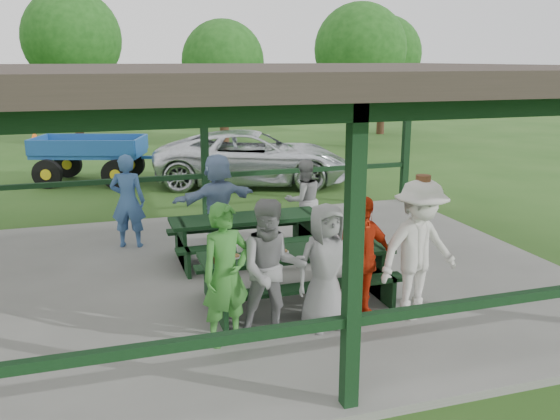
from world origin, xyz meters
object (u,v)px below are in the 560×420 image
object	(u,v)px
spectator_grey	(304,200)
pickup_truck	(253,158)
contestant_white_fedora	(419,249)
contestant_grey_mid	(326,267)
contestant_red	(360,259)
contestant_grey_left	(272,270)
spectator_blue	(128,201)
picnic_table_near	(297,269)
picnic_table_far	(246,232)
spectator_lblue	(218,201)
contestant_green	(226,275)
farm_trailer	(90,158)

from	to	relation	value
spectator_grey	pickup_truck	size ratio (longest dim) A/B	0.28
contestant_white_fedora	contestant_grey_mid	bearing A→B (deg)	166.71
contestant_red	contestant_white_fedora	xyz separation A→B (m)	(0.77, -0.14, 0.10)
spectator_grey	contestant_grey_left	bearing A→B (deg)	57.50
spectator_grey	spectator_blue	bearing A→B (deg)	-17.19
spectator_grey	pickup_truck	xyz separation A→B (m)	(0.55, 5.73, -0.12)
picnic_table_near	picnic_table_far	size ratio (longest dim) A/B	1.06
spectator_lblue	contestant_white_fedora	bearing A→B (deg)	100.88
contestant_grey_left	pickup_truck	distance (m)	9.72
contestant_grey_mid	contestant_red	xyz separation A→B (m)	(0.50, 0.06, 0.02)
spectator_blue	contestant_grey_mid	bearing A→B (deg)	133.38
contestant_white_fedora	spectator_lblue	xyz separation A→B (m)	(-1.89, 3.70, -0.07)
contestant_green	farm_trailer	distance (m)	11.10
spectator_blue	pickup_truck	size ratio (longest dim) A/B	0.32
contestant_grey_mid	pickup_truck	size ratio (longest dim) A/B	0.30
picnic_table_far	farm_trailer	size ratio (longest dim) A/B	0.63
contestant_grey_left	spectator_blue	world-z (taller)	contestant_grey_left
contestant_red	contestant_white_fedora	distance (m)	0.79
contestant_grey_left	contestant_white_fedora	size ratio (longest dim) A/B	0.91
spectator_blue	pickup_truck	world-z (taller)	spectator_blue
picnic_table_far	contestant_green	xyz separation A→B (m)	(-0.99, -2.93, 0.39)
picnic_table_far	spectator_lblue	distance (m)	0.91
spectator_lblue	pickup_truck	bearing A→B (deg)	-126.94
contestant_green	contestant_red	world-z (taller)	contestant_green
picnic_table_near	contestant_green	distance (m)	1.58
contestant_green	spectator_lblue	size ratio (longest dim) A/B	1.00
picnic_table_far	picnic_table_near	bearing A→B (deg)	-83.80
contestant_grey_left	contestant_grey_mid	size ratio (longest dim) A/B	1.07
contestant_green	pickup_truck	distance (m)	9.87
contestant_red	contestant_grey_mid	bearing A→B (deg)	178.70
spectator_blue	pickup_truck	xyz separation A→B (m)	(3.72, 5.19, -0.20)
contestant_grey_mid	contestant_white_fedora	xyz separation A→B (m)	(1.27, -0.07, 0.12)
picnic_table_far	contestant_white_fedora	xyz separation A→B (m)	(1.57, -2.95, 0.46)
contestant_red	contestant_white_fedora	world-z (taller)	contestant_white_fedora
farm_trailer	contestant_green	bearing A→B (deg)	-63.91
contestant_grey_left	pickup_truck	size ratio (longest dim) A/B	0.32
contestant_grey_left	pickup_truck	world-z (taller)	contestant_grey_left
picnic_table_near	contestant_grey_left	xyz separation A→B (m)	(-0.64, -0.93, 0.39)
contestant_red	contestant_grey_left	bearing A→B (deg)	177.07
picnic_table_far	spectator_blue	size ratio (longest dim) A/B	1.50
picnic_table_far	pickup_truck	xyz separation A→B (m)	(1.86, 6.51, 0.18)
contestant_green	contestant_grey_left	bearing A→B (deg)	-17.24
spectator_grey	pickup_truck	distance (m)	5.76
contestant_grey_mid	contestant_red	distance (m)	0.50
contestant_grey_mid	spectator_grey	size ratio (longest dim) A/B	1.06
contestant_grey_left	spectator_lblue	bearing A→B (deg)	95.74
contestant_green	contestant_red	distance (m)	1.79
contestant_red	contestant_green	bearing A→B (deg)	175.11
picnic_table_far	spectator_grey	bearing A→B (deg)	30.84
picnic_table_near	contestant_white_fedora	size ratio (longest dim) A/B	1.40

